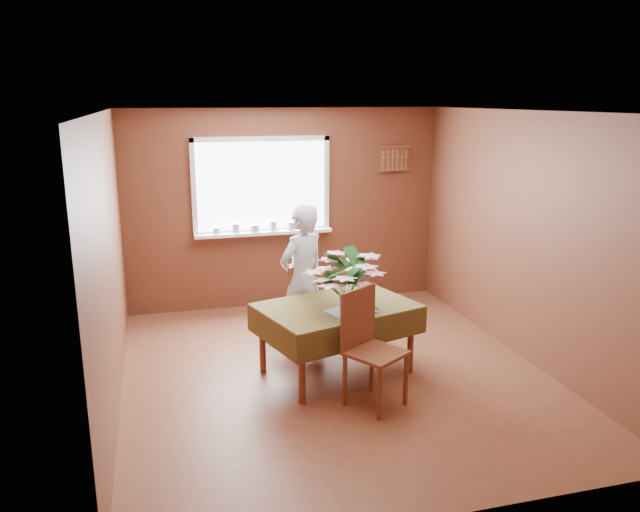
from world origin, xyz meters
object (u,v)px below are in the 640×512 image
object	(u,v)px
chair_far	(297,301)
flower_bouquet	(346,276)
chair_near	(368,343)
seated_woman	(302,279)
dining_table	(337,313)

from	to	relation	value
chair_far	flower_bouquet	world-z (taller)	flower_bouquet
chair_near	seated_woman	size ratio (longest dim) A/B	0.65
chair_far	chair_near	distance (m)	1.45
chair_near	seated_woman	world-z (taller)	seated_woman
seated_woman	chair_far	bearing A→B (deg)	-106.93
dining_table	chair_far	xyz separation A→B (m)	(-0.22, 0.76, -0.10)
chair_far	seated_woman	distance (m)	0.31
chair_near	flower_bouquet	size ratio (longest dim) A/B	1.71
flower_bouquet	dining_table	bearing A→B (deg)	101.31
dining_table	flower_bouquet	bearing A→B (deg)	-95.45
chair_far	dining_table	bearing A→B (deg)	77.23
chair_far	seated_woman	world-z (taller)	seated_woman
chair_far	flower_bouquet	distance (m)	1.09
chair_far	chair_near	world-z (taller)	chair_near
dining_table	chair_near	distance (m)	0.67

